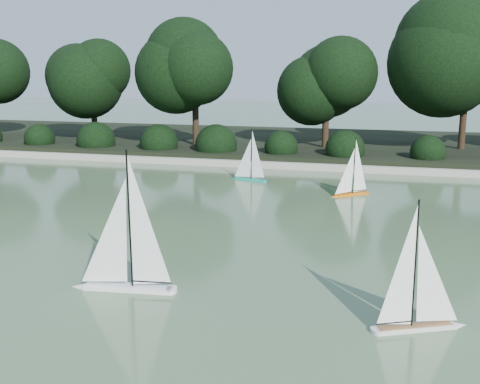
{
  "coord_description": "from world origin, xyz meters",
  "views": [
    {
      "loc": [
        3.2,
        -6.95,
        2.78
      ],
      "look_at": [
        0.68,
        2.5,
        0.7
      ],
      "focal_mm": 45.0,
      "sensor_mm": 36.0,
      "label": 1
    }
  ],
  "objects_px": {
    "sailboat_white_a": "(120,267)",
    "sailboat_teal": "(247,171)",
    "sailboat_orange": "(349,186)",
    "race_buoy": "(110,265)",
    "sailboat_white_b": "(423,308)"
  },
  "relations": [
    {
      "from": "sailboat_white_a",
      "to": "sailboat_teal",
      "type": "bearing_deg",
      "value": 92.01
    },
    {
      "from": "sailboat_orange",
      "to": "race_buoy",
      "type": "height_order",
      "value": "sailboat_orange"
    },
    {
      "from": "sailboat_orange",
      "to": "sailboat_white_a",
      "type": "bearing_deg",
      "value": -109.81
    },
    {
      "from": "sailboat_white_b",
      "to": "sailboat_orange",
      "type": "bearing_deg",
      "value": 101.53
    },
    {
      "from": "sailboat_white_b",
      "to": "sailboat_teal",
      "type": "xyz_separation_m",
      "value": [
        -3.91,
        7.77,
        -0.02
      ]
    },
    {
      "from": "sailboat_orange",
      "to": "sailboat_teal",
      "type": "bearing_deg",
      "value": 155.55
    },
    {
      "from": "race_buoy",
      "to": "sailboat_white_a",
      "type": "bearing_deg",
      "value": -55.96
    },
    {
      "from": "sailboat_white_a",
      "to": "race_buoy",
      "type": "xyz_separation_m",
      "value": [
        -0.57,
        0.84,
        -0.3
      ]
    },
    {
      "from": "sailboat_white_b",
      "to": "sailboat_teal",
      "type": "relative_size",
      "value": 1.12
    },
    {
      "from": "sailboat_white_b",
      "to": "sailboat_teal",
      "type": "distance_m",
      "value": 8.7
    },
    {
      "from": "sailboat_teal",
      "to": "race_buoy",
      "type": "relative_size",
      "value": 10.12
    },
    {
      "from": "sailboat_orange",
      "to": "sailboat_teal",
      "type": "xyz_separation_m",
      "value": [
        -2.56,
        1.17,
        0.0
      ]
    },
    {
      "from": "race_buoy",
      "to": "sailboat_teal",
      "type": "bearing_deg",
      "value": 87.41
    },
    {
      "from": "sailboat_white_a",
      "to": "sailboat_white_b",
      "type": "distance_m",
      "value": 3.65
    },
    {
      "from": "sailboat_white_b",
      "to": "sailboat_teal",
      "type": "bearing_deg",
      "value": 116.72
    }
  ]
}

